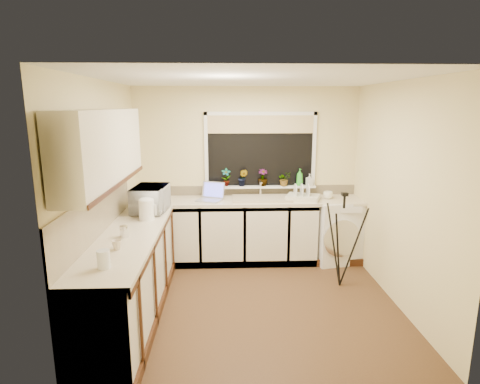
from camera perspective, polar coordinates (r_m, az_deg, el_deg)
name	(u,v)px	position (r m, az deg, el deg)	size (l,w,h in m)	color
floor	(253,300)	(4.71, 1.89, -15.28)	(3.20, 3.20, 0.00)	#4F351F
ceiling	(255,79)	(4.18, 2.14, 16.02)	(3.20, 3.20, 0.00)	white
wall_back	(246,173)	(5.75, 0.90, 2.77)	(3.20, 3.20, 0.00)	beige
wall_front	(269,243)	(2.84, 4.25, -7.37)	(3.20, 3.20, 0.00)	beige
wall_left	(105,197)	(4.46, -18.98, -0.73)	(3.00, 3.00, 0.00)	beige
wall_right	(399,195)	(4.68, 21.96, -0.37)	(3.00, 3.00, 0.00)	beige
base_cabinet_back	(224,232)	(5.64, -2.27, -5.76)	(2.55, 0.60, 0.86)	silver
base_cabinet_left	(131,278)	(4.35, -15.50, -11.87)	(0.54, 2.40, 0.86)	silver
worktop_back	(247,201)	(5.52, 1.06, -1.28)	(3.20, 0.60, 0.04)	beige
worktop_left	(128,237)	(4.19, -15.85, -6.24)	(0.60, 2.40, 0.04)	beige
upper_cabinet	(103,148)	(3.89, -19.17, 6.04)	(0.28, 1.90, 0.70)	silver
splashback_left	(98,214)	(4.20, -19.88, -2.99)	(0.02, 2.40, 0.45)	beige
splashback_back	(246,190)	(5.78, 0.90, 0.26)	(3.20, 0.02, 0.14)	beige
window_glass	(260,151)	(5.70, 2.94, 5.98)	(1.50, 0.02, 1.00)	black
window_blind	(261,124)	(5.65, 3.01, 9.73)	(1.50, 0.02, 0.25)	tan
windowsill	(260,187)	(5.73, 2.93, 0.79)	(1.60, 0.14, 0.03)	white
sink	(262,198)	(5.53, 3.13, -0.93)	(0.82, 0.46, 0.03)	tan
faucet	(260,188)	(5.68, 2.98, 0.54)	(0.03, 0.03, 0.24)	silver
washing_machine	(335,230)	(5.83, 13.55, -5.32)	(0.63, 0.61, 0.89)	white
laptop	(211,195)	(5.49, -4.21, -0.49)	(0.42, 0.40, 0.24)	#A4A4AC
kettle	(147,210)	(4.65, -13.35, -2.53)	(0.17, 0.17, 0.23)	white
dish_rack	(303,197)	(5.56, 9.08, -0.77)	(0.44, 0.33, 0.07)	beige
tripod	(342,240)	(4.97, 14.53, -6.73)	(0.58, 0.58, 1.18)	black
glass_jug	(104,259)	(3.40, -19.11, -9.17)	(0.10, 0.10, 0.15)	white
steel_jar	(124,232)	(4.11, -16.40, -5.50)	(0.08, 0.08, 0.12)	silver
microwave	(150,199)	(5.00, -12.81, -0.97)	(0.57, 0.38, 0.31)	white
plant_a	(226,177)	(5.67, -2.02, 2.15)	(0.13, 0.09, 0.26)	#999999
plant_b	(243,178)	(5.65, 0.40, 2.07)	(0.13, 0.11, 0.25)	#999999
plant_c	(263,177)	(5.70, 3.30, 2.11)	(0.13, 0.13, 0.24)	#999999
plant_d	(284,179)	(5.71, 6.40, 1.89)	(0.18, 0.16, 0.20)	#999999
soap_bottle_green	(300,177)	(5.77, 8.61, 2.15)	(0.09, 0.10, 0.25)	green
soap_bottle_clear	(309,180)	(5.78, 10.00, 1.75)	(0.08, 0.08, 0.17)	#999999
cup_back	(328,195)	(5.68, 12.59, -0.44)	(0.13, 0.13, 0.10)	white
cup_left	(117,245)	(3.79, -17.35, -7.30)	(0.09, 0.09, 0.09)	beige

